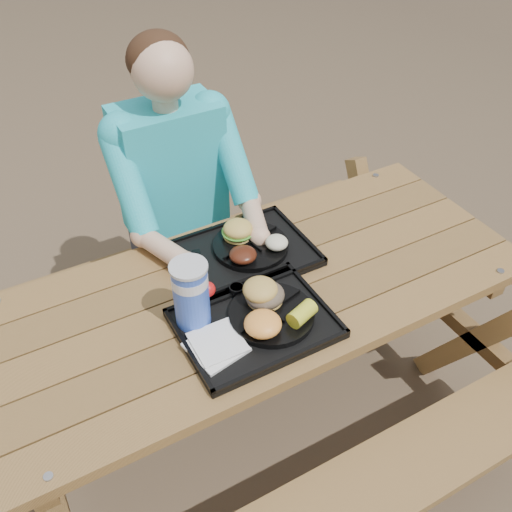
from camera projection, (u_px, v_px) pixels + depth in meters
ground at (256, 418)px, 2.34m from camera, size 60.00×60.00×0.00m
picnic_table at (256, 360)px, 2.10m from camera, size 1.80×1.49×0.75m
tray_near at (255, 324)px, 1.71m from camera, size 0.45×0.35×0.02m
tray_far at (244, 255)px, 1.96m from camera, size 0.45×0.35×0.02m
plate_near at (272, 314)px, 1.72m from camera, size 0.26×0.26×0.02m
plate_far at (251, 246)px, 1.96m from camera, size 0.26×0.26×0.02m
napkin_stack at (216, 346)px, 1.62m from camera, size 0.17×0.17×0.02m
soda_cup at (191, 295)px, 1.64m from camera, size 0.10×0.10×0.21m
condiment_bbq at (237, 290)px, 1.79m from camera, size 0.05×0.05×0.03m
condiment_mustard at (251, 286)px, 1.80m from camera, size 0.04×0.04×0.03m
sandwich at (265, 287)px, 1.71m from camera, size 0.11×0.11×0.12m
mac_cheese at (263, 324)px, 1.64m from camera, size 0.11×0.11×0.06m
corn_cob at (302, 314)px, 1.67m from camera, size 0.11×0.11×0.05m
cutlery_far at (199, 265)px, 1.90m from camera, size 0.07×0.16×0.01m
burger at (238, 226)px, 1.95m from camera, size 0.11×0.11×0.09m
baked_beans at (243, 255)px, 1.88m from camera, size 0.09×0.09×0.04m
potato_salad at (277, 242)px, 1.92m from camera, size 0.08×0.08×0.04m
diner at (178, 220)px, 2.30m from camera, size 0.48×0.84×1.28m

